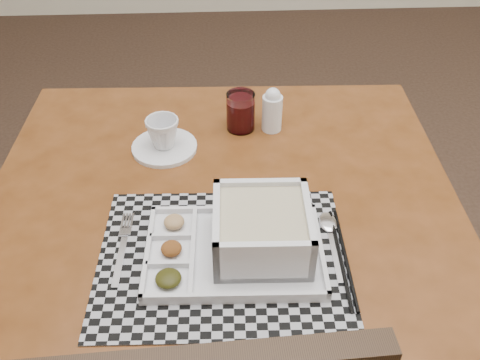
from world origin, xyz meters
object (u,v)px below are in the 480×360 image
dining_table (223,235)px  creamer_bottle (272,110)px  cup (163,133)px  serving_tray (253,237)px  juice_glass (241,113)px

dining_table → creamer_bottle: size_ratio=9.00×
dining_table → cup: cup is taller
serving_tray → cup: (-0.18, 0.33, 0.00)m
cup → juice_glass: 0.20m
juice_glass → dining_table: bearing=-100.3°
cup → creamer_bottle: 0.26m
serving_tray → creamer_bottle: 0.41m
juice_glass → creamer_bottle: size_ratio=0.85×
serving_tray → juice_glass: size_ratio=3.46×
cup → creamer_bottle: (0.25, 0.07, 0.01)m
serving_tray → cup: size_ratio=4.31×
dining_table → creamer_bottle: creamer_bottle is taller
cup → juice_glass: bearing=-1.4°
dining_table → cup: (-0.13, 0.21, 0.12)m
cup → juice_glass: (0.18, 0.08, -0.00)m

